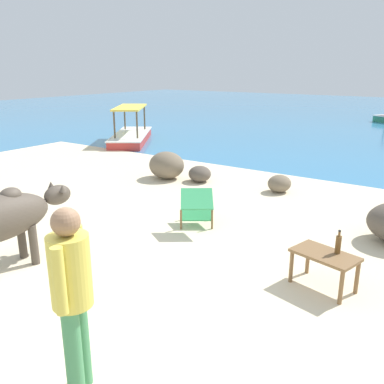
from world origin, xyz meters
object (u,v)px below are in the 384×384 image
(deck_chair_near, at_px, (197,206))
(boat_red, at_px, (131,135))
(person_standing, at_px, (72,290))
(low_bench_table, at_px, (325,259))
(bottle, at_px, (338,244))

(deck_chair_near, xyz_separation_m, boat_red, (-6.77, 5.79, -0.13))
(person_standing, relative_size, boat_red, 0.44)
(low_bench_table, distance_m, bottle, 0.25)
(bottle, relative_size, person_standing, 0.18)
(bottle, height_order, person_standing, person_standing)
(bottle, bearing_deg, low_bench_table, -142.53)
(deck_chair_near, bearing_deg, person_standing, 163.80)
(low_bench_table, relative_size, person_standing, 0.52)
(person_standing, bearing_deg, boat_red, -79.83)
(bottle, relative_size, deck_chair_near, 0.32)
(bottle, distance_m, person_standing, 3.20)
(bottle, xyz_separation_m, person_standing, (-1.25, -2.92, 0.37))
(deck_chair_near, height_order, person_standing, person_standing)
(bottle, height_order, deck_chair_near, bottle)
(low_bench_table, bearing_deg, bottle, 51.97)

